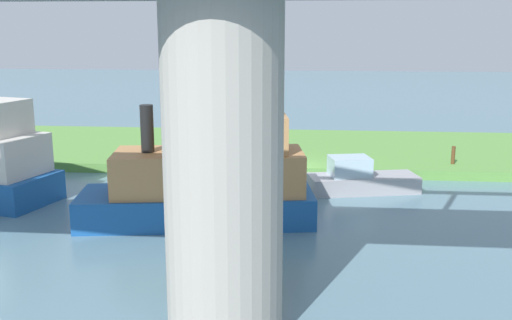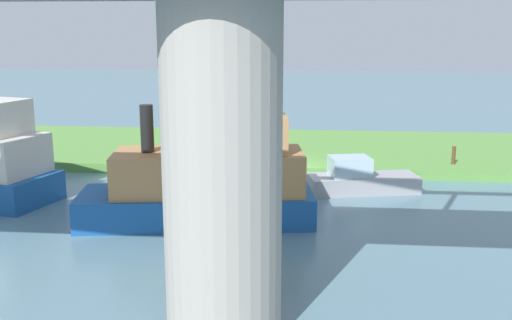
{
  "view_description": "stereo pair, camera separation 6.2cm",
  "coord_description": "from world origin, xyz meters",
  "views": [
    {
      "loc": [
        -0.96,
        30.1,
        7.6
      ],
      "look_at": [
        1.36,
        5.0,
        2.0
      ],
      "focal_mm": 41.69,
      "sensor_mm": 36.0,
      "label": 1
    },
    {
      "loc": [
        -1.02,
        30.09,
        7.6
      ],
      "look_at": [
        1.36,
        5.0,
        2.0
      ],
      "focal_mm": 41.69,
      "sensor_mm": 36.0,
      "label": 2
    }
  ],
  "objects": [
    {
      "name": "ground_plane",
      "position": [
        0.0,
        0.0,
        0.0
      ],
      "size": [
        160.0,
        160.0,
        0.0
      ],
      "primitive_type": "plane",
      "color": "slate"
    },
    {
      "name": "mooring_post",
      "position": [
        -8.59,
        -1.72,
        0.98
      ],
      "size": [
        0.2,
        0.2,
        0.96
      ],
      "primitive_type": "cylinder",
      "color": "brown",
      "rests_on": "grassy_bank"
    },
    {
      "name": "bridge_pylon",
      "position": [
        1.12,
        16.21,
        4.15
      ],
      "size": [
        2.92,
        2.92,
        8.3
      ],
      "primitive_type": "cylinder",
      "color": "#9E998E",
      "rests_on": "ground"
    },
    {
      "name": "pontoon_yellow",
      "position": [
        -3.34,
        2.51,
        0.61
      ],
      "size": [
        5.39,
        2.91,
        1.7
      ],
      "color": "#99999E",
      "rests_on": "ground"
    },
    {
      "name": "person_on_bank",
      "position": [
        2.17,
        -1.02,
        1.2
      ],
      "size": [
        0.49,
        0.49,
        1.39
      ],
      "color": "#2D334C",
      "rests_on": "grassy_bank"
    },
    {
      "name": "motorboat_red",
      "position": [
        3.18,
        7.57,
        1.75
      ],
      "size": [
        9.59,
        4.38,
        4.73
      ],
      "color": "#195199",
      "rests_on": "ground"
    },
    {
      "name": "grassy_bank",
      "position": [
        0.0,
        -6.0,
        0.25
      ],
      "size": [
        80.0,
        12.0,
        0.5
      ],
      "primitive_type": "cube",
      "color": "#5B9342",
      "rests_on": "ground"
    }
  ]
}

